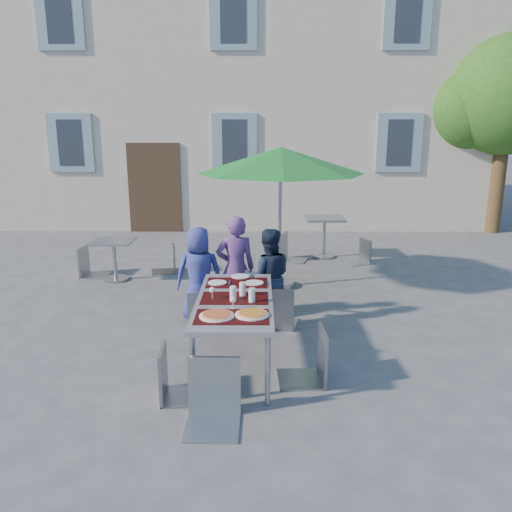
{
  "coord_description": "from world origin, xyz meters",
  "views": [
    {
      "loc": [
        0.61,
        -4.95,
        2.47
      ],
      "look_at": [
        0.57,
        0.97,
        0.99
      ],
      "focal_mm": 35.0,
      "sensor_mm": 36.0,
      "label": 1
    }
  ],
  "objects_px": {
    "child_1": "(236,268)",
    "child_2": "(268,277)",
    "dining_table": "(235,303)",
    "chair_3": "(173,343)",
    "bg_chair_l_0": "(88,244)",
    "cafe_table_1": "(324,229)",
    "chair_5": "(212,355)",
    "pizza_near_right": "(252,314)",
    "bg_chair_l_1": "(289,230)",
    "pizza_near_left": "(217,315)",
    "patio_umbrella": "(281,162)",
    "bg_chair_r_1": "(361,237)",
    "chair_1": "(239,291)",
    "cafe_table_0": "(114,254)",
    "chair_2": "(277,281)",
    "child_0": "(199,274)",
    "bg_chair_r_0": "(168,242)",
    "chair_4": "(313,324)",
    "chair_0": "(204,286)"
  },
  "relations": [
    {
      "from": "chair_0",
      "to": "bg_chair_r_1",
      "type": "relative_size",
      "value": 1.09
    },
    {
      "from": "bg_chair_l_0",
      "to": "bg_chair_r_0",
      "type": "relative_size",
      "value": 1.05
    },
    {
      "from": "child_2",
      "to": "chair_3",
      "type": "xyz_separation_m",
      "value": [
        -0.92,
        -1.88,
        -0.08
      ]
    },
    {
      "from": "chair_5",
      "to": "bg_chair_l_0",
      "type": "bearing_deg",
      "value": 119.72
    },
    {
      "from": "child_2",
      "to": "patio_umbrella",
      "type": "bearing_deg",
      "value": -100.1
    },
    {
      "from": "dining_table",
      "to": "chair_3",
      "type": "distance_m",
      "value": 0.92
    },
    {
      "from": "chair_1",
      "to": "cafe_table_0",
      "type": "xyz_separation_m",
      "value": [
        -2.2,
        2.16,
        -0.06
      ]
    },
    {
      "from": "child_0",
      "to": "child_1",
      "type": "distance_m",
      "value": 0.49
    },
    {
      "from": "chair_3",
      "to": "cafe_table_1",
      "type": "bearing_deg",
      "value": 69.01
    },
    {
      "from": "cafe_table_1",
      "to": "pizza_near_right",
      "type": "bearing_deg",
      "value": -104.52
    },
    {
      "from": "patio_umbrella",
      "to": "dining_table",
      "type": "bearing_deg",
      "value": -101.83
    },
    {
      "from": "chair_0",
      "to": "cafe_table_1",
      "type": "bearing_deg",
      "value": 61.97
    },
    {
      "from": "pizza_near_right",
      "to": "child_1",
      "type": "bearing_deg",
      "value": 97.54
    },
    {
      "from": "child_1",
      "to": "child_2",
      "type": "xyz_separation_m",
      "value": [
        0.43,
        -0.18,
        -0.07
      ]
    },
    {
      "from": "pizza_near_right",
      "to": "pizza_near_left",
      "type": "bearing_deg",
      "value": -173.85
    },
    {
      "from": "bg_chair_r_1",
      "to": "cafe_table_1",
      "type": "bearing_deg",
      "value": 144.92
    },
    {
      "from": "pizza_near_right",
      "to": "chair_2",
      "type": "bearing_deg",
      "value": 79.12
    },
    {
      "from": "dining_table",
      "to": "bg_chair_r_1",
      "type": "xyz_separation_m",
      "value": [
        2.21,
        4.3,
        -0.18
      ]
    },
    {
      "from": "chair_1",
      "to": "cafe_table_1",
      "type": "distance_m",
      "value": 4.07
    },
    {
      "from": "chair_5",
      "to": "pizza_near_right",
      "type": "bearing_deg",
      "value": 61.38
    },
    {
      "from": "child_2",
      "to": "bg_chair_l_1",
      "type": "bearing_deg",
      "value": -100.79
    },
    {
      "from": "chair_0",
      "to": "bg_chair_r_0",
      "type": "bearing_deg",
      "value": 109.44
    },
    {
      "from": "bg_chair_r_0",
      "to": "chair_5",
      "type": "bearing_deg",
      "value": -75.47
    },
    {
      "from": "bg_chair_l_0",
      "to": "bg_chair_r_0",
      "type": "distance_m",
      "value": 1.36
    },
    {
      "from": "chair_0",
      "to": "bg_chair_r_0",
      "type": "height_order",
      "value": "chair_0"
    },
    {
      "from": "child_0",
      "to": "bg_chair_r_1",
      "type": "height_order",
      "value": "child_0"
    },
    {
      "from": "chair_1",
      "to": "chair_3",
      "type": "height_order",
      "value": "chair_3"
    },
    {
      "from": "child_0",
      "to": "chair_3",
      "type": "xyz_separation_m",
      "value": [
        -0.01,
        -2.04,
        -0.07
      ]
    },
    {
      "from": "dining_table",
      "to": "cafe_table_1",
      "type": "xyz_separation_m",
      "value": [
        1.56,
        4.76,
        -0.11
      ]
    },
    {
      "from": "pizza_near_left",
      "to": "cafe_table_0",
      "type": "distance_m",
      "value": 4.24
    },
    {
      "from": "child_1",
      "to": "bg_chair_l_1",
      "type": "bearing_deg",
      "value": -113.75
    },
    {
      "from": "bg_chair_l_0",
      "to": "cafe_table_1",
      "type": "bearing_deg",
      "value": 17.63
    },
    {
      "from": "chair_5",
      "to": "bg_chair_l_1",
      "type": "bearing_deg",
      "value": 80.08
    },
    {
      "from": "chair_5",
      "to": "child_0",
      "type": "bearing_deg",
      "value": 99.26
    },
    {
      "from": "child_0",
      "to": "patio_umbrella",
      "type": "xyz_separation_m",
      "value": [
        1.12,
        1.49,
        1.38
      ]
    },
    {
      "from": "pizza_near_left",
      "to": "chair_4",
      "type": "height_order",
      "value": "chair_4"
    },
    {
      "from": "chair_0",
      "to": "cafe_table_1",
      "type": "relative_size",
      "value": 1.19
    },
    {
      "from": "pizza_near_left",
      "to": "bg_chair_l_1",
      "type": "height_order",
      "value": "bg_chair_l_1"
    },
    {
      "from": "pizza_near_left",
      "to": "chair_2",
      "type": "bearing_deg",
      "value": 68.34
    },
    {
      "from": "chair_1",
      "to": "bg_chair_r_0",
      "type": "height_order",
      "value": "bg_chair_r_0"
    },
    {
      "from": "child_0",
      "to": "chair_2",
      "type": "relative_size",
      "value": 1.19
    },
    {
      "from": "dining_table",
      "to": "chair_0",
      "type": "distance_m",
      "value": 1.11
    },
    {
      "from": "pizza_near_left",
      "to": "chair_3",
      "type": "distance_m",
      "value": 0.49
    },
    {
      "from": "dining_table",
      "to": "chair_4",
      "type": "height_order",
      "value": "chair_4"
    },
    {
      "from": "pizza_near_left",
      "to": "child_0",
      "type": "relative_size",
      "value": 0.27
    },
    {
      "from": "bg_chair_l_1",
      "to": "child_2",
      "type": "bearing_deg",
      "value": -97.98
    },
    {
      "from": "bg_chair_l_0",
      "to": "cafe_table_1",
      "type": "distance_m",
      "value": 4.48
    },
    {
      "from": "pizza_near_right",
      "to": "chair_4",
      "type": "relative_size",
      "value": 0.32
    },
    {
      "from": "pizza_near_left",
      "to": "chair_4",
      "type": "distance_m",
      "value": 0.97
    },
    {
      "from": "chair_1",
      "to": "patio_umbrella",
      "type": "bearing_deg",
      "value": 72.09
    }
  ]
}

